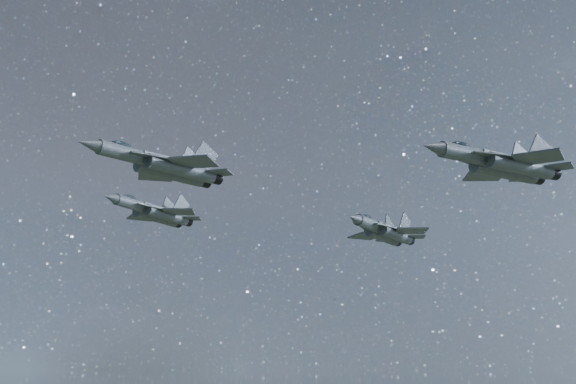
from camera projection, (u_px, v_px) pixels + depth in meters
jet_lead at (165, 166)px, 73.79m from camera, size 18.32×12.78×4.61m
jet_left at (155, 212)px, 95.61m from camera, size 17.23×11.41×4.40m
jet_right at (502, 164)px, 65.34m from camera, size 17.41×12.10×4.38m
jet_slot at (384, 232)px, 99.29m from camera, size 18.78×12.59×4.75m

